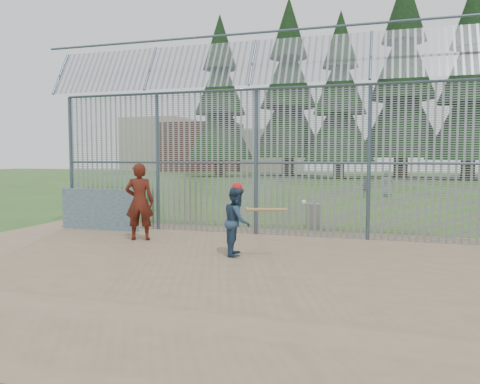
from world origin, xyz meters
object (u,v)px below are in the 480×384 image
(dugout_wall, at_px, (100,209))
(trash_can, at_px, (314,215))
(onlooker, at_px, (140,202))
(bleacher, at_px, (109,198))
(batter, at_px, (237,221))

(dugout_wall, relative_size, trash_can, 3.05)
(onlooker, distance_m, bleacher, 8.48)
(batter, distance_m, onlooker, 3.14)
(trash_can, height_order, bleacher, trash_can)
(onlooker, relative_size, trash_can, 2.42)
(trash_can, bearing_deg, bleacher, 161.39)
(onlooker, bearing_deg, trash_can, -156.72)
(batter, xyz_separation_m, bleacher, (-8.17, 7.69, -0.36))
(onlooker, bearing_deg, dugout_wall, -49.37)
(batter, relative_size, trash_can, 1.82)
(dugout_wall, bearing_deg, trash_can, 21.99)
(trash_can, bearing_deg, onlooker, -138.00)
(dugout_wall, relative_size, batter, 1.68)
(bleacher, bearing_deg, dugout_wall, -59.50)
(batter, relative_size, onlooker, 0.75)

